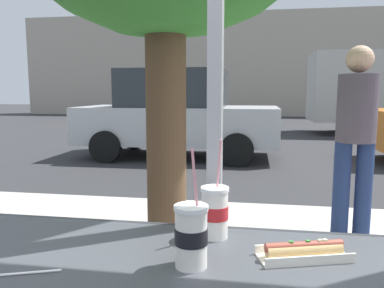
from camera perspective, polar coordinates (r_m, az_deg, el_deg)
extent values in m
plane|color=#2D2D30|center=(9.38, 8.36, -0.91)|extent=(60.00, 60.00, 0.00)
cube|color=#B2ADA3|center=(3.17, 6.22, -17.14)|extent=(16.00, 2.80, 0.15)
cube|color=#2A2C30|center=(1.39, 3.10, -12.56)|extent=(2.35, 0.02, 0.02)
cube|color=#9E9EA3|center=(1.39, 3.60, 20.31)|extent=(0.05, 0.08, 1.55)
cube|color=#A89E8E|center=(23.11, 9.13, 11.57)|extent=(28.00, 1.20, 5.92)
cylinder|color=white|center=(1.27, 3.40, -10.39)|extent=(0.09, 0.09, 0.16)
cylinder|color=red|center=(1.27, 3.40, -10.05)|extent=(0.09, 0.09, 0.04)
cylinder|color=black|center=(1.25, 3.42, -7.16)|extent=(0.08, 0.08, 0.01)
cylinder|color=white|center=(1.24, 3.43, -6.71)|extent=(0.09, 0.09, 0.01)
cylinder|color=pink|center=(1.22, 3.98, -3.90)|extent=(0.02, 0.03, 0.20)
cylinder|color=silver|center=(1.07, -0.13, -13.88)|extent=(0.09, 0.09, 0.16)
cylinder|color=black|center=(1.06, -0.13, -13.48)|extent=(0.09, 0.09, 0.04)
cylinder|color=black|center=(1.04, -0.13, -10.00)|extent=(0.08, 0.08, 0.01)
cylinder|color=white|center=(1.04, -0.13, -9.48)|extent=(0.09, 0.09, 0.01)
cylinder|color=pink|center=(1.01, 0.49, -6.15)|extent=(0.02, 0.03, 0.20)
cube|color=silver|center=(1.19, 16.30, -15.91)|extent=(0.28, 0.17, 0.01)
cube|color=silver|center=(1.14, 17.30, -16.27)|extent=(0.25, 0.08, 0.03)
cube|color=silver|center=(1.22, 15.42, -14.62)|extent=(0.25, 0.08, 0.03)
cylinder|color=tan|center=(1.18, 16.35, -14.88)|extent=(0.22, 0.10, 0.04)
cylinder|color=brown|center=(1.17, 16.37, -14.34)|extent=(0.23, 0.09, 0.03)
cube|color=beige|center=(1.19, 18.50, -13.53)|extent=(0.01, 0.01, 0.01)
cube|color=#337A2D|center=(1.15, 14.54, -14.02)|extent=(0.01, 0.01, 0.01)
cube|color=beige|center=(1.19, 19.21, -13.43)|extent=(0.01, 0.01, 0.01)
cube|color=#337A2D|center=(1.17, 16.86, -13.74)|extent=(0.01, 0.01, 0.01)
cylinder|color=white|center=(1.14, -23.80, -17.20)|extent=(0.18, 0.07, 0.01)
cube|color=#BCBCC1|center=(8.28, -2.02, 2.93)|extent=(4.21, 1.84, 0.77)
cube|color=#282D33|center=(8.27, -2.68, 8.29)|extent=(2.19, 1.62, 0.78)
cylinder|color=black|center=(9.08, 7.24, 0.86)|extent=(0.64, 0.18, 0.64)
cylinder|color=black|center=(7.26, 6.69, -0.87)|extent=(0.64, 0.18, 0.64)
cylinder|color=black|center=(9.54, -8.62, 1.17)|extent=(0.64, 0.18, 0.64)
cylinder|color=black|center=(7.82, -12.76, -0.39)|extent=(0.64, 0.18, 0.64)
cube|color=beige|center=(14.15, 26.64, 7.61)|extent=(4.60, 2.20, 2.22)
cylinder|color=black|center=(15.04, 22.30, 3.58)|extent=(0.90, 0.24, 0.90)
cylinder|color=black|center=(12.92, 24.46, 2.85)|extent=(0.90, 0.24, 0.90)
cylinder|color=navy|center=(3.54, 21.32, -6.44)|extent=(0.14, 0.14, 0.84)
cylinder|color=navy|center=(3.58, 24.16, -6.42)|extent=(0.14, 0.14, 0.84)
cylinder|color=#4A404B|center=(3.46, 23.36, 4.89)|extent=(0.32, 0.32, 0.56)
sphere|color=tan|center=(3.47, 23.73, 11.50)|extent=(0.22, 0.22, 0.22)
cylinder|color=brown|center=(2.59, -3.87, 2.22)|extent=(0.27, 0.27, 2.01)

